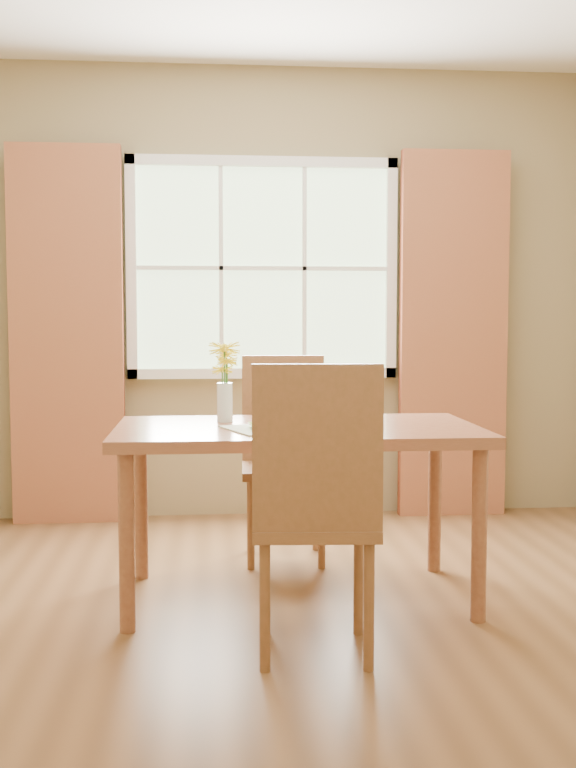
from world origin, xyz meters
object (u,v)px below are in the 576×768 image
(croissant_sandwich, at_px, (289,411))
(flower_vase, at_px, (225,372))
(chair_near, at_px, (316,499))
(dining_table, at_px, (297,444))
(water_glass, at_px, (348,415))
(chair_far, at_px, (284,447))

(croissant_sandwich, xyz_separation_m, flower_vase, (-0.25, 0.33, 0.14))
(chair_near, distance_m, croissant_sandwich, 0.62)
(dining_table, xyz_separation_m, chair_near, (-0.01, -0.71, -0.09))
(dining_table, relative_size, water_glass, 14.51)
(water_glass, relative_size, flower_vase, 0.30)
(chair_far, bearing_deg, flower_vase, -117.88)
(flower_vase, bearing_deg, croissant_sandwich, -52.02)
(water_glass, bearing_deg, dining_table, 163.32)
(dining_table, relative_size, chair_far, 1.52)
(chair_far, relative_size, flower_vase, 2.86)
(water_glass, height_order, flower_vase, flower_vase)
(dining_table, height_order, flower_vase, flower_vase)
(chair_far, distance_m, flower_vase, 0.74)
(dining_table, xyz_separation_m, flower_vase, (-0.30, 0.18, 0.30))
(chair_far, distance_m, croissant_sandwich, 0.90)
(chair_near, relative_size, flower_vase, 2.99)
(chair_near, distance_m, flower_vase, 1.02)
(chair_near, bearing_deg, chair_far, 93.54)
(flower_vase, bearing_deg, water_glass, -25.29)
(dining_table, distance_m, chair_far, 0.72)
(dining_table, relative_size, chair_near, 1.46)
(water_glass, bearing_deg, croissant_sandwich, -161.75)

